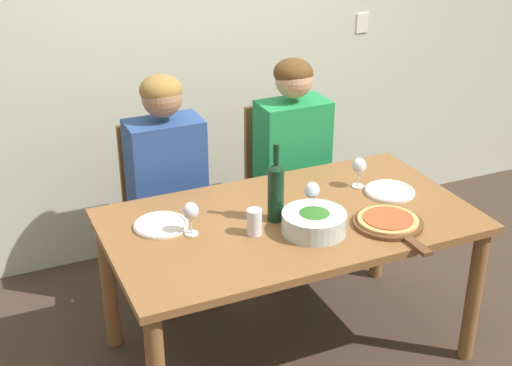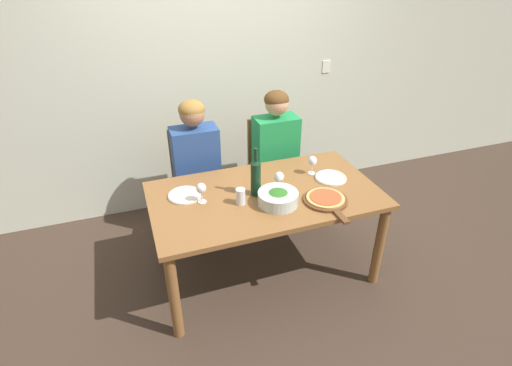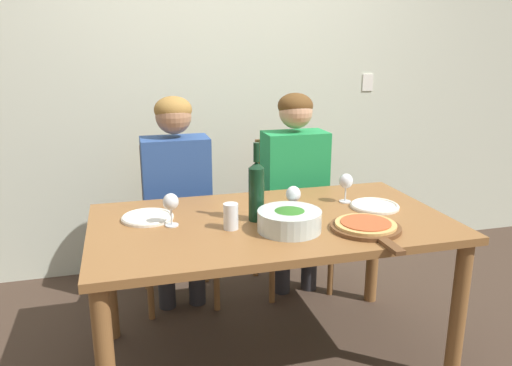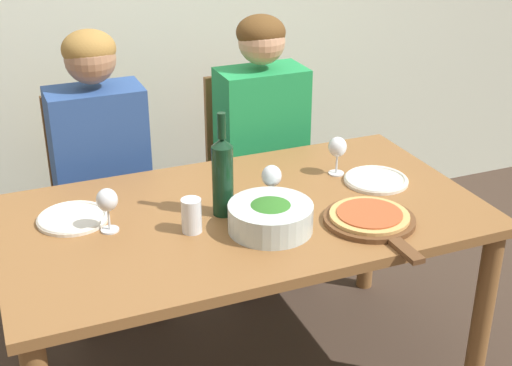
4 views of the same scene
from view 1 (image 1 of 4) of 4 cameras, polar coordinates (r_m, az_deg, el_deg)
ground_plane at (r=3.59m, az=2.52°, el=-13.13°), size 40.00×40.00×0.00m
back_wall at (r=4.08m, az=-5.20°, el=12.70°), size 10.00×0.06×2.70m
dining_table at (r=3.24m, az=2.73°, el=-4.27°), size 1.64×0.91×0.73m
chair_left at (r=3.83m, az=-7.43°, el=-1.64°), size 0.42×0.42×0.93m
chair_right at (r=4.07m, az=2.26°, el=0.22°), size 0.42×0.42×0.93m
person_woman at (r=3.63m, az=-7.13°, el=1.04°), size 0.47×0.51×1.24m
person_man at (r=3.88m, az=3.04°, el=2.82°), size 0.47×0.51×1.24m
wine_bottle at (r=3.10m, az=1.60°, el=-0.57°), size 0.07×0.07×0.36m
broccoli_bowl at (r=3.06m, az=4.66°, el=-3.13°), size 0.28×0.28×0.10m
dinner_plate_left at (r=3.14m, az=-7.62°, el=-3.33°), size 0.24×0.24×0.02m
dinner_plate_right at (r=3.47m, az=10.64°, el=-0.64°), size 0.24×0.24×0.02m
pizza_on_board at (r=3.17m, az=10.59°, el=-3.12°), size 0.31×0.45×0.04m
wine_glass_left at (r=3.02m, az=-5.26°, el=-2.37°), size 0.07×0.07×0.15m
wine_glass_right at (r=3.46m, az=8.24°, el=1.27°), size 0.07×0.07×0.15m
wine_glass_centre at (r=3.19m, az=4.49°, el=-0.70°), size 0.07×0.07×0.15m
water_tumbler at (r=3.03m, az=-0.13°, el=-3.13°), size 0.07×0.07×0.12m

